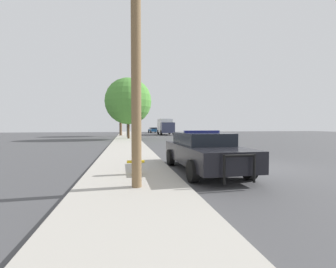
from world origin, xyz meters
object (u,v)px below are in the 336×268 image
(car_background_distant, at_px, (153,130))
(tree_sidewalk_far, at_px, (120,104))
(traffic_light, at_px, (136,114))
(utility_pole, at_px, (136,12))
(fire_hydrant, at_px, (136,161))
(box_truck, at_px, (165,126))
(police_car, at_px, (203,151))
(tree_sidewalk_mid, at_px, (128,101))

(car_background_distant, distance_m, tree_sidewalk_far, 18.80)
(traffic_light, bearing_deg, utility_pole, -92.60)
(fire_hydrant, bearing_deg, traffic_light, 87.34)
(traffic_light, height_order, box_truck, traffic_light)
(fire_hydrant, xyz_separation_m, utility_pole, (-0.04, -1.56, 4.02))
(utility_pole, distance_m, traffic_light, 27.34)
(police_car, bearing_deg, car_background_distant, -95.75)
(box_truck, distance_m, tree_sidewalk_mid, 15.79)
(tree_sidewalk_mid, relative_size, tree_sidewalk_far, 1.02)
(box_truck, bearing_deg, car_background_distant, -84.70)
(fire_hydrant, distance_m, box_truck, 35.64)
(police_car, bearing_deg, traffic_light, -88.07)
(fire_hydrant, relative_size, car_background_distant, 0.19)
(utility_pole, bearing_deg, box_truck, 78.91)
(fire_hydrant, relative_size, box_truck, 0.12)
(utility_pole, relative_size, tree_sidewalk_mid, 1.15)
(police_car, xyz_separation_m, tree_sidewalk_far, (-3.73, 29.61, 4.45))
(fire_hydrant, bearing_deg, tree_sidewalk_far, 92.16)
(car_background_distant, xyz_separation_m, box_truck, (0.87, -12.09, 0.92))
(tree_sidewalk_far, bearing_deg, tree_sidewalk_mid, -82.77)
(tree_sidewalk_mid, bearing_deg, fire_hydrant, -90.05)
(police_car, distance_m, traffic_light, 25.21)
(box_truck, bearing_deg, fire_hydrant, 79.65)
(fire_hydrant, height_order, tree_sidewalk_mid, tree_sidewalk_mid)
(car_background_distant, bearing_deg, utility_pole, -102.24)
(police_car, relative_size, tree_sidewalk_far, 0.69)
(traffic_light, distance_m, tree_sidewalk_far, 5.46)
(traffic_light, xyz_separation_m, tree_sidewalk_mid, (-1.18, -4.56, 1.40))
(traffic_light, height_order, tree_sidewalk_far, tree_sidewalk_far)
(box_truck, relative_size, tree_sidewalk_mid, 0.97)
(fire_hydrant, distance_m, tree_sidewalk_mid, 21.58)
(box_truck, bearing_deg, traffic_light, 58.40)
(tree_sidewalk_mid, bearing_deg, box_truck, 62.72)
(fire_hydrant, xyz_separation_m, traffic_light, (1.20, 25.73, 2.80))
(car_background_distant, xyz_separation_m, tree_sidewalk_far, (-7.38, -16.69, 4.52))
(tree_sidewalk_mid, bearing_deg, police_car, -82.85)
(traffic_light, bearing_deg, car_background_distant, 76.68)
(car_background_distant, bearing_deg, box_truck, -90.74)
(fire_hydrant, bearing_deg, tree_sidewalk_mid, 89.95)
(police_car, distance_m, fire_hydrant, 2.69)
(police_car, distance_m, utility_pole, 5.15)
(car_background_distant, bearing_deg, police_car, -99.38)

